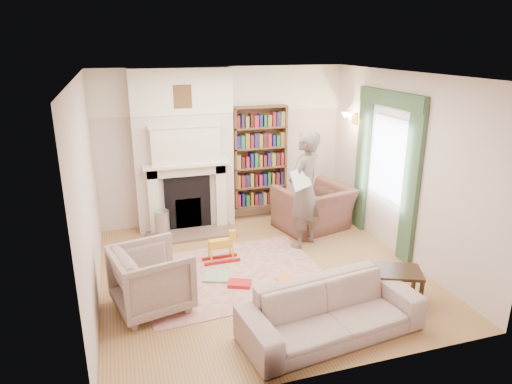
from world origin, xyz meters
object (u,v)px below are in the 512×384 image
object	(u,v)px
bookcase	(260,157)
armchair_reading	(313,208)
sofa	(331,311)
armchair_left	(152,278)
man_reading	(304,190)
paraffin_heater	(163,226)
rocking_horse	(221,247)
coffee_table	(392,286)

from	to	relation	value
bookcase	armchair_reading	size ratio (longest dim) A/B	1.54
sofa	armchair_left	bearing A→B (deg)	140.52
man_reading	paraffin_heater	size ratio (longest dim) A/B	3.49
bookcase	armchair_left	distance (m)	3.52
bookcase	armchair_reading	distance (m)	1.37
sofa	paraffin_heater	xyz separation A→B (m)	(-1.54, 3.16, -0.03)
man_reading	rocking_horse	bearing A→B (deg)	-27.86
man_reading	paraffin_heater	world-z (taller)	man_reading
man_reading	rocking_horse	world-z (taller)	man_reading
armchair_left	coffee_table	world-z (taller)	armchair_left
sofa	rocking_horse	world-z (taller)	sofa
armchair_reading	armchair_left	xyz separation A→B (m)	(-2.97, -1.77, 0.02)
armchair_reading	rocking_horse	world-z (taller)	armchair_reading
coffee_table	paraffin_heater	xyz separation A→B (m)	(-2.60, 2.75, 0.05)
armchair_left	sofa	bearing A→B (deg)	-135.60
armchair_reading	sofa	size ratio (longest dim) A/B	0.58
paraffin_heater	rocking_horse	world-z (taller)	paraffin_heater
armchair_left	paraffin_heater	size ratio (longest dim) A/B	1.63
rocking_horse	bookcase	bearing A→B (deg)	53.83
bookcase	rocking_horse	distance (m)	2.20
armchair_reading	armchair_left	bearing A→B (deg)	16.22
bookcase	man_reading	distance (m)	1.49
man_reading	paraffin_heater	distance (m)	2.43
rocking_horse	paraffin_heater	bearing A→B (deg)	125.75
armchair_left	sofa	xyz separation A→B (m)	(1.89, -1.18, -0.10)
sofa	man_reading	world-z (taller)	man_reading
coffee_table	paraffin_heater	distance (m)	3.79
armchair_left	man_reading	xyz separation A→B (m)	(2.52, 1.17, 0.55)
rocking_horse	man_reading	bearing A→B (deg)	6.24
armchair_left	armchair_reading	bearing A→B (deg)	-72.91
armchair_left	bookcase	bearing A→B (deg)	-54.23
coffee_table	rocking_horse	bearing A→B (deg)	159.87
man_reading	paraffin_heater	xyz separation A→B (m)	(-2.18, 0.82, -0.68)
armchair_left	paraffin_heater	bearing A→B (deg)	-23.37
bookcase	paraffin_heater	size ratio (longest dim) A/B	3.36
bookcase	armchair_left	xyz separation A→B (m)	(-2.24, -2.61, -0.77)
bookcase	paraffin_heater	distance (m)	2.19
coffee_table	armchair_reading	bearing A→B (deg)	112.63
armchair_left	sofa	distance (m)	2.22
armchair_reading	rocking_horse	distance (m)	2.04
armchair_reading	sofa	world-z (taller)	armchair_reading
armchair_reading	paraffin_heater	world-z (taller)	armchair_reading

